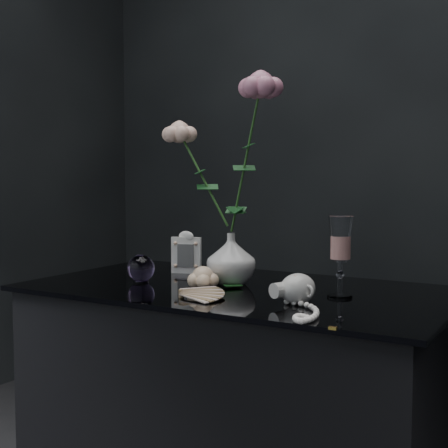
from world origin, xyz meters
The scene contains 9 objects.
table centered at (0.00, 0.05, 0.38)m, with size 1.05×0.58×0.76m.
vase centered at (-0.03, 0.08, 0.83)m, with size 0.13×0.13×0.13m, color silver.
wine_glass centered at (0.27, 0.05, 0.85)m, with size 0.06×0.06×0.19m, color white, non-canonical shape.
picture_frame centered at (-0.23, 0.17, 0.82)m, with size 0.09×0.07×0.12m, color white, non-canonical shape.
paperweight centered at (-0.25, -0.01, 0.80)m, with size 0.07×0.07×0.07m, color #A37ECC, non-canonical shape.
paper_fan centered at (-0.04, -0.13, 0.77)m, with size 0.20×0.16×0.02m, color beige, non-canonical shape.
loose_rose centered at (-0.05, -0.03, 0.79)m, with size 0.13×0.17×0.06m, color beige, non-canonical shape.
pearl_jar centered at (0.21, -0.06, 0.80)m, with size 0.23×0.24×0.07m, color silver, non-canonical shape.
roses centered at (-0.05, 0.08, 1.09)m, with size 0.32×0.12×0.46m.
Camera 1 is at (0.75, -1.30, 1.04)m, focal length 50.00 mm.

